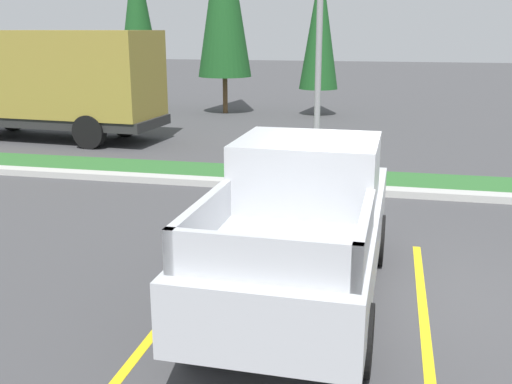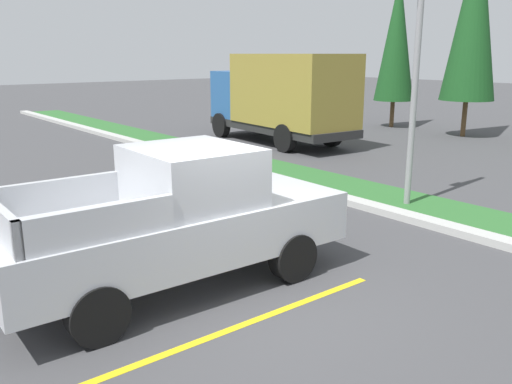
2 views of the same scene
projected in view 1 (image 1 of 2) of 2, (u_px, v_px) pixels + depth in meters
ground_plane at (379, 290)px, 8.20m from camera, size 120.00×120.00×0.00m
parking_line_near at (189, 289)px, 8.23m from camera, size 0.12×4.80×0.01m
parking_line_far at (423, 312)px, 7.58m from camera, size 0.12×4.80×0.01m
curb_strip at (385, 192)px, 12.89m from camera, size 56.00×0.40×0.15m
grass_median at (386, 181)px, 13.94m from camera, size 56.00×1.80×0.06m
pickup_truck_main at (303, 224)px, 7.68m from camera, size 2.06×5.27×2.10m
cargo_truck_distant at (59, 81)px, 18.90m from camera, size 6.95×2.90×3.40m
street_light at (319, 5)px, 12.92m from camera, size 0.24×1.49×6.79m
cypress_tree_leftmost at (137, 12)px, 25.27m from camera, size 1.82×1.82×6.99m
cypress_tree_center at (320, 26)px, 23.82m from camera, size 1.57×1.57×6.02m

